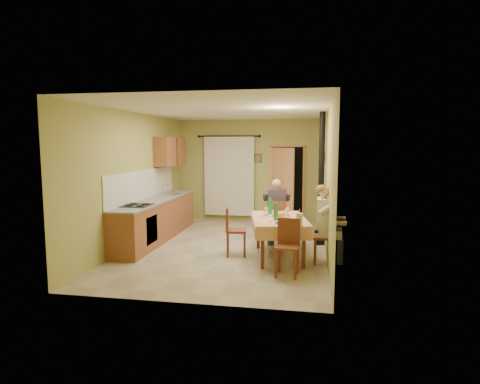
% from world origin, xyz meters
% --- Properties ---
extents(floor, '(4.00, 6.00, 0.01)m').
position_xyz_m(floor, '(0.00, 0.00, 0.00)').
color(floor, tan).
rests_on(floor, ground).
extents(room_shell, '(4.04, 6.04, 2.82)m').
position_xyz_m(room_shell, '(0.00, 0.00, 1.82)').
color(room_shell, tan).
rests_on(room_shell, ground).
extents(kitchen_run, '(0.64, 3.64, 1.56)m').
position_xyz_m(kitchen_run, '(-1.71, 0.40, 0.48)').
color(kitchen_run, brown).
rests_on(kitchen_run, ground).
extents(upper_cabinets, '(0.35, 1.40, 0.70)m').
position_xyz_m(upper_cabinets, '(-1.82, 1.70, 1.95)').
color(upper_cabinets, brown).
rests_on(upper_cabinets, room_shell).
extents(curtain, '(1.70, 0.07, 2.22)m').
position_xyz_m(curtain, '(-0.55, 2.90, 1.26)').
color(curtain, black).
rests_on(curtain, ground).
extents(doorway, '(0.96, 0.59, 2.15)m').
position_xyz_m(doorway, '(1.00, 2.84, 1.05)').
color(doorway, black).
rests_on(doorway, ground).
extents(dining_table, '(1.26, 1.77, 0.76)m').
position_xyz_m(dining_table, '(1.11, -0.58, 0.38)').
color(dining_table, '#E7A17A').
rests_on(dining_table, ground).
extents(tableware, '(0.84, 1.52, 0.33)m').
position_xyz_m(tableware, '(1.15, -0.68, 0.83)').
color(tableware, white).
rests_on(tableware, dining_table).
extents(chair_far, '(0.44, 0.44, 0.95)m').
position_xyz_m(chair_far, '(0.98, 0.46, 0.29)').
color(chair_far, brown).
rests_on(chair_far, ground).
extents(chair_near, '(0.40, 0.40, 0.92)m').
position_xyz_m(chair_near, '(1.33, -1.61, 0.29)').
color(chair_near, brown).
rests_on(chair_near, ground).
extents(chair_right, '(0.39, 0.39, 0.93)m').
position_xyz_m(chair_right, '(1.96, -0.81, 0.29)').
color(chair_right, brown).
rests_on(chair_right, ground).
extents(chair_left, '(0.44, 0.44, 0.94)m').
position_xyz_m(chair_left, '(0.28, -0.57, 0.29)').
color(chair_left, brown).
rests_on(chair_left, ground).
extents(man_far, '(0.61, 0.51, 1.39)m').
position_xyz_m(man_far, '(0.98, 0.47, 0.88)').
color(man_far, '#38333D').
rests_on(man_far, chair_far).
extents(man_right, '(0.47, 0.59, 1.39)m').
position_xyz_m(man_right, '(1.94, -0.81, 0.88)').
color(man_right, silver).
rests_on(man_right, chair_right).
extents(stove_flue, '(0.24, 0.24, 2.80)m').
position_xyz_m(stove_flue, '(1.90, 0.60, 1.02)').
color(stove_flue, black).
rests_on(stove_flue, ground).
extents(picture_back, '(0.19, 0.03, 0.23)m').
position_xyz_m(picture_back, '(0.25, 2.97, 1.75)').
color(picture_back, black).
rests_on(picture_back, room_shell).
extents(picture_right, '(0.03, 0.31, 0.21)m').
position_xyz_m(picture_right, '(1.97, 1.20, 1.85)').
color(picture_right, brown).
rests_on(picture_right, room_shell).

